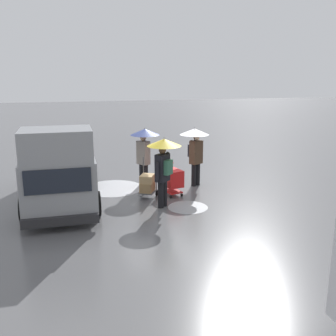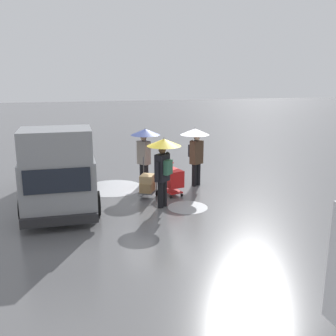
{
  "view_description": "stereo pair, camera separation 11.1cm",
  "coord_description": "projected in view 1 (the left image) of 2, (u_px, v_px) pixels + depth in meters",
  "views": [
    {
      "loc": [
        3.03,
        13.12,
        4.03
      ],
      "look_at": [
        -0.04,
        1.34,
        1.05
      ],
      "focal_mm": 41.75,
      "sensor_mm": 36.0,
      "label": 1
    },
    {
      "loc": [
        2.92,
        13.15,
        4.03
      ],
      "look_at": [
        -0.04,
        1.34,
        1.05
      ],
      "focal_mm": 41.75,
      "sensor_mm": 36.0,
      "label": 2
    }
  ],
  "objects": [
    {
      "name": "pedestrian_pink_side",
      "position": [
        195.0,
        143.0,
        13.95
      ],
      "size": [
        1.04,
        1.04,
        2.15
      ],
      "color": "black",
      "rests_on": "ground"
    },
    {
      "name": "pedestrian_white_side",
      "position": [
        164.0,
        157.0,
        11.73
      ],
      "size": [
        1.04,
        1.04,
        2.15
      ],
      "color": "black",
      "rests_on": "ground"
    },
    {
      "name": "hand_dolly_boxes",
      "position": [
        147.0,
        184.0,
        12.8
      ],
      "size": [
        0.78,
        0.86,
        1.32
      ],
      "color": "#515156",
      "rests_on": "ground"
    },
    {
      "name": "ground_plane",
      "position": [
        158.0,
        188.0,
        14.03
      ],
      "size": [
        90.0,
        90.0,
        0.0
      ],
      "primitive_type": "plane",
      "color": "#5B5B5E"
    },
    {
      "name": "slush_patch_near_cluster",
      "position": [
        113.0,
        188.0,
        13.99
      ],
      "size": [
        2.15,
        2.15,
        0.01
      ],
      "primitive_type": "cylinder",
      "color": "#ADAFB5",
      "rests_on": "ground"
    },
    {
      "name": "pedestrian_black_side",
      "position": [
        144.0,
        143.0,
        13.87
      ],
      "size": [
        1.04,
        1.04,
        2.15
      ],
      "color": "black",
      "rests_on": "ground"
    },
    {
      "name": "cargo_van_parked_right",
      "position": [
        60.0,
        167.0,
        12.07
      ],
      "size": [
        2.21,
        5.34,
        2.6
      ],
      "color": "gray",
      "rests_on": "ground"
    },
    {
      "name": "shopping_cart_vendor",
      "position": [
        172.0,
        179.0,
        13.1
      ],
      "size": [
        0.74,
        0.93,
        1.04
      ],
      "color": "red",
      "rests_on": "ground"
    },
    {
      "name": "slush_patch_under_van",
      "position": [
        188.0,
        207.0,
        12.0
      ],
      "size": [
        1.24,
        1.24,
        0.01
      ],
      "primitive_type": "cylinder",
      "color": "#999BA0",
      "rests_on": "ground"
    }
  ]
}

